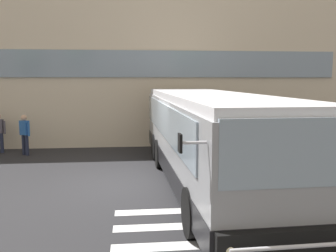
{
  "coord_description": "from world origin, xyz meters",
  "views": [
    {
      "loc": [
        0.22,
        -10.58,
        3.11
      ],
      "look_at": [
        1.47,
        1.77,
        1.5
      ],
      "focal_mm": 38.62,
      "sensor_mm": 36.0,
      "label": 1
    }
  ],
  "objects": [
    {
      "name": "ground_plane",
      "position": [
        0.0,
        0.0,
        -0.01
      ],
      "size": [
        80.0,
        90.0,
        0.02
      ],
      "primitive_type": "cube",
      "color": "#232326",
      "rests_on": "ground"
    },
    {
      "name": "bay_paint_stripes",
      "position": [
        2.0,
        -4.2,
        0.0
      ],
      "size": [
        4.4,
        3.96,
        0.01
      ],
      "color": "silver",
      "rests_on": "ground"
    },
    {
      "name": "terminal_building",
      "position": [
        -0.7,
        11.65,
        3.88
      ],
      "size": [
        25.3,
        13.8,
        7.76
      ],
      "color": "beige",
      "rests_on": "ground"
    },
    {
      "name": "bus_main_foreground",
      "position": [
        2.45,
        -0.25,
        1.33
      ],
      "size": [
        3.02,
        11.28,
        2.7
      ],
      "color": "gray",
      "rests_on": "ground"
    },
    {
      "name": "passenger_at_curb_edge",
      "position": [
        -4.16,
        4.59,
        0.93
      ],
      "size": [
        0.49,
        0.4,
        1.68
      ],
      "color": "#1E2338",
      "rests_on": "ground"
    }
  ]
}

